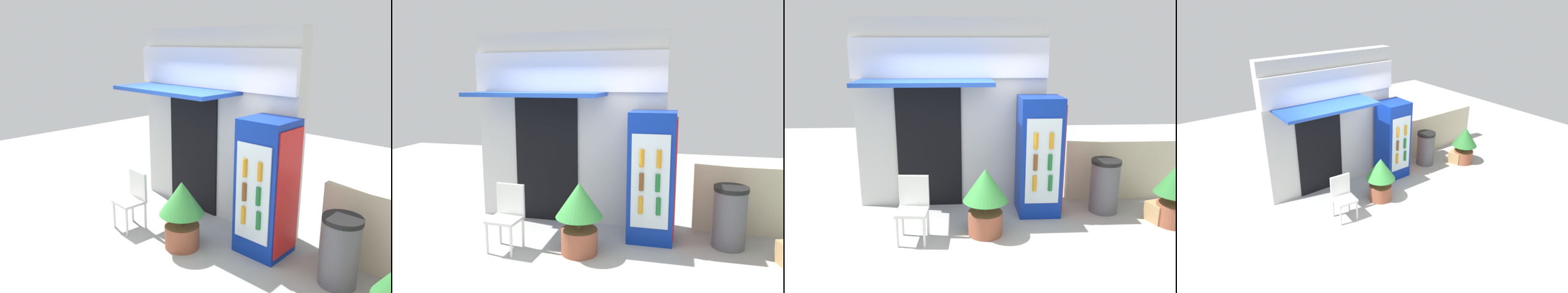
% 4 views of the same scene
% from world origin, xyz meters
% --- Properties ---
extents(ground, '(16.00, 16.00, 0.00)m').
position_xyz_m(ground, '(0.00, 0.00, 0.00)').
color(ground, '#A3A39E').
extents(storefront_building, '(3.04, 1.13, 3.01)m').
position_xyz_m(storefront_building, '(-0.30, 1.60, 1.57)').
color(storefront_building, silver).
rests_on(storefront_building, ground).
extents(drink_cooler, '(0.66, 0.67, 1.86)m').
position_xyz_m(drink_cooler, '(1.09, 1.11, 0.93)').
color(drink_cooler, '#0C2D9E').
rests_on(drink_cooler, ground).
extents(plastic_chair, '(0.44, 0.42, 0.89)m').
position_xyz_m(plastic_chair, '(-0.79, 0.33, 0.51)').
color(plastic_chair, silver).
rests_on(plastic_chair, ground).
extents(potted_plant_near_shop, '(0.63, 0.63, 0.97)m').
position_xyz_m(potted_plant_near_shop, '(0.20, 0.40, 0.57)').
color(potted_plant_near_shop, '#995138').
rests_on(potted_plant_near_shop, ground).
extents(potted_plant_curbside, '(0.62, 0.62, 0.96)m').
position_xyz_m(potted_plant_curbside, '(3.01, 0.55, 0.56)').
color(potted_plant_curbside, '#995138').
rests_on(potted_plant_curbside, ground).
extents(trash_bin, '(0.46, 0.46, 0.86)m').
position_xyz_m(trash_bin, '(2.15, 1.07, 0.43)').
color(trash_bin, '#595960').
rests_on(trash_bin, ground).
extents(stone_boundary_wall, '(2.65, 0.22, 1.03)m').
position_xyz_m(stone_boundary_wall, '(3.00, 1.66, 0.52)').
color(stone_boundary_wall, beige).
rests_on(stone_boundary_wall, ground).
extents(cardboard_box, '(0.48, 0.41, 0.29)m').
position_xyz_m(cardboard_box, '(2.91, 0.68, 0.15)').
color(cardboard_box, tan).
rests_on(cardboard_box, ground).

